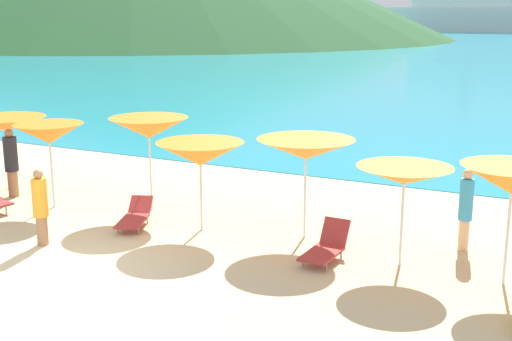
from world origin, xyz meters
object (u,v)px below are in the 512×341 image
Objects in this scene: umbrella_2 at (49,134)px; beachgoer_0 at (466,207)px; umbrella_1 at (6,124)px; lounge_chair_1 at (135,216)px; umbrella_5 at (306,149)px; umbrella_3 at (149,128)px; umbrella_6 at (404,176)px; beachgoer_2 at (11,161)px; cruise_ship at (501,3)px; beachgoer_3 at (40,205)px; lounge_chair_5 at (326,247)px; umbrella_4 at (200,154)px.

umbrella_2 reaches higher than beachgoer_0.
umbrella_1 is 1.39× the size of lounge_chair_1.
umbrella_2 is 6.67m from umbrella_5.
umbrella_2 is at bearing -158.89° from umbrella_3.
umbrella_6 is 1.08× the size of beachgoer_2.
cruise_ship is (-8.55, 175.29, 5.63)m from umbrella_1.
umbrella_6 is 1.21× the size of beachgoer_3.
umbrella_1 reaches higher than beachgoer_2.
umbrella_2 reaches higher than lounge_chair_1.
beachgoer_0 is (2.37, 1.78, 0.67)m from lounge_chair_5.
beachgoer_2 is at bearing 170.51° from umbrella_2.
beachgoer_3 is at bearing -162.57° from umbrella_6.
umbrella_1 reaches higher than umbrella_6.
umbrella_5 is at bearing 13.97° from umbrella_4.
umbrella_1 is at bearing 179.44° from umbrella_3.
umbrella_1 is at bearing 175.02° from umbrella_6.
umbrella_2 is 10.06m from beachgoer_0.
umbrella_3 is 1.65× the size of lounge_chair_5.
cruise_ship is at bearing 95.00° from umbrella_4.
umbrella_4 is at bearing -7.14° from umbrella_1.
beachgoer_0 is at bearing 121.86° from beachgoer_2.
umbrella_1 is 1.09× the size of umbrella_4.
lounge_chair_5 is at bearing -80.54° from cruise_ship.
umbrella_4 is 2.38m from umbrella_5.
cruise_ship is (-15.40, 176.14, 5.67)m from umbrella_4.
lounge_chair_5 is 0.81× the size of beachgoer_0.
beachgoer_2 is at bearing -83.51° from cruise_ship.
umbrella_6 is at bearing -4.98° from umbrella_1.
beachgoer_0 is (12.43, 0.42, -0.87)m from umbrella_1.
umbrella_2 is 1.30× the size of beachgoer_3.
umbrella_3 is at bearing 171.77° from umbrella_6.
umbrella_2 is 1.16× the size of beachgoer_2.
umbrella_1 is 12.47m from beachgoer_0.
umbrella_2 is 1.23× the size of beachgoer_0.
cruise_ship is at bearing 93.59° from umbrella_2.
lounge_chair_1 is 0.93× the size of beachgoer_0.
umbrella_1 is 1.36m from beachgoer_2.
beachgoer_0 is at bearing 3.54° from umbrella_3.
umbrella_4 is at bearing 1.45° from umbrella_2.
lounge_chair_5 is 9.30m from beachgoer_2.
umbrella_1 is 5.49m from beachgoer_3.
umbrella_4 is 1.25× the size of beachgoer_3.
umbrella_1 is 9.15m from umbrella_5.
beachgoer_3 is (-8.11, -3.66, -0.07)m from beachgoer_0.
lounge_chair_5 is at bearing -2.99° from umbrella_2.
umbrella_3 reaches higher than lounge_chair_5.
umbrella_2 is 3.09m from beachgoer_3.
umbrella_5 is 1.27× the size of beachgoer_0.
umbrella_3 is 1.44× the size of lounge_chair_1.
beachgoer_0 is at bearing 39.14° from lounge_chair_5.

